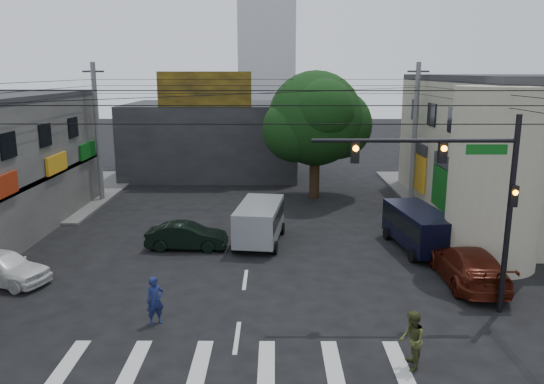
{
  "coord_description": "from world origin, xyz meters",
  "views": [
    {
      "loc": [
        1.24,
        -19.01,
        8.61
      ],
      "look_at": [
        1.13,
        4.0,
        3.36
      ],
      "focal_mm": 35.0,
      "sensor_mm": 36.0,
      "label": 1
    }
  ],
  "objects_px": {
    "street_tree": "(315,119)",
    "traffic_gantry": "(464,183)",
    "utility_pole_far_left": "(98,133)",
    "maroon_sedan": "(468,265)",
    "silver_minivan": "(259,224)",
    "dark_sedan": "(187,236)",
    "navy_van": "(418,230)",
    "white_compact": "(2,267)",
    "pedestrian_olive": "(412,340)",
    "traffic_officer": "(155,301)",
    "utility_pole_far_right": "(415,133)"
  },
  "relations": [
    {
      "from": "street_tree",
      "to": "traffic_gantry",
      "type": "relative_size",
      "value": 1.21
    },
    {
      "from": "utility_pole_far_left",
      "to": "maroon_sedan",
      "type": "bearing_deg",
      "value": -35.81
    },
    {
      "from": "maroon_sedan",
      "to": "utility_pole_far_left",
      "type": "bearing_deg",
      "value": -35.72
    },
    {
      "from": "silver_minivan",
      "to": "dark_sedan",
      "type": "bearing_deg",
      "value": 112.3
    },
    {
      "from": "silver_minivan",
      "to": "street_tree",
      "type": "bearing_deg",
      "value": -12.31
    },
    {
      "from": "utility_pole_far_left",
      "to": "navy_van",
      "type": "bearing_deg",
      "value": -28.15
    },
    {
      "from": "utility_pole_far_left",
      "to": "street_tree",
      "type": "bearing_deg",
      "value": 3.95
    },
    {
      "from": "dark_sedan",
      "to": "traffic_gantry",
      "type": "bearing_deg",
      "value": -121.02
    },
    {
      "from": "white_compact",
      "to": "pedestrian_olive",
      "type": "height_order",
      "value": "pedestrian_olive"
    },
    {
      "from": "silver_minivan",
      "to": "pedestrian_olive",
      "type": "height_order",
      "value": "silver_minivan"
    },
    {
      "from": "traffic_officer",
      "to": "street_tree",
      "type": "bearing_deg",
      "value": 38.64
    },
    {
      "from": "dark_sedan",
      "to": "maroon_sedan",
      "type": "distance_m",
      "value": 13.07
    },
    {
      "from": "traffic_officer",
      "to": "pedestrian_olive",
      "type": "distance_m",
      "value": 8.64
    },
    {
      "from": "navy_van",
      "to": "traffic_officer",
      "type": "relative_size",
      "value": 3.08
    },
    {
      "from": "traffic_officer",
      "to": "pedestrian_olive",
      "type": "xyz_separation_m",
      "value": [
        8.18,
        -2.79,
        0.04
      ]
    },
    {
      "from": "dark_sedan",
      "to": "silver_minivan",
      "type": "height_order",
      "value": "silver_minivan"
    },
    {
      "from": "utility_pole_far_left",
      "to": "traffic_officer",
      "type": "xyz_separation_m",
      "value": [
        7.6,
        -18.0,
        -3.74
      ]
    },
    {
      "from": "white_compact",
      "to": "navy_van",
      "type": "relative_size",
      "value": 0.85
    },
    {
      "from": "pedestrian_olive",
      "to": "silver_minivan",
      "type": "bearing_deg",
      "value": -153.47
    },
    {
      "from": "white_compact",
      "to": "street_tree",
      "type": "bearing_deg",
      "value": -23.18
    },
    {
      "from": "street_tree",
      "to": "traffic_officer",
      "type": "distance_m",
      "value": 20.73
    },
    {
      "from": "dark_sedan",
      "to": "utility_pole_far_right",
      "type": "bearing_deg",
      "value": -52.02
    },
    {
      "from": "pedestrian_olive",
      "to": "white_compact",
      "type": "bearing_deg",
      "value": -108.31
    },
    {
      "from": "utility_pole_far_left",
      "to": "navy_van",
      "type": "distance_m",
      "value": 21.62
    },
    {
      "from": "street_tree",
      "to": "silver_minivan",
      "type": "bearing_deg",
      "value": -109.41
    },
    {
      "from": "maroon_sedan",
      "to": "street_tree",
      "type": "bearing_deg",
      "value": -70.91
    },
    {
      "from": "street_tree",
      "to": "pedestrian_olive",
      "type": "xyz_separation_m",
      "value": [
        1.28,
        -21.79,
        -4.58
      ]
    },
    {
      "from": "utility_pole_far_right",
      "to": "traffic_officer",
      "type": "distance_m",
      "value": 22.75
    },
    {
      "from": "utility_pole_far_right",
      "to": "pedestrian_olive",
      "type": "relative_size",
      "value": 5.15
    },
    {
      "from": "traffic_gantry",
      "to": "street_tree",
      "type": "bearing_deg",
      "value": 101.99
    },
    {
      "from": "utility_pole_far_left",
      "to": "utility_pole_far_right",
      "type": "distance_m",
      "value": 21.0
    },
    {
      "from": "dark_sedan",
      "to": "navy_van",
      "type": "bearing_deg",
      "value": -88.67
    },
    {
      "from": "street_tree",
      "to": "utility_pole_far_right",
      "type": "height_order",
      "value": "utility_pole_far_right"
    },
    {
      "from": "traffic_gantry",
      "to": "utility_pole_far_right",
      "type": "distance_m",
      "value": 17.21
    },
    {
      "from": "street_tree",
      "to": "dark_sedan",
      "type": "xyz_separation_m",
      "value": [
        -7.1,
        -10.98,
        -4.82
      ]
    },
    {
      "from": "utility_pole_far_left",
      "to": "silver_minivan",
      "type": "distance_m",
      "value": 14.64
    },
    {
      "from": "dark_sedan",
      "to": "pedestrian_olive",
      "type": "height_order",
      "value": "pedestrian_olive"
    },
    {
      "from": "white_compact",
      "to": "traffic_officer",
      "type": "distance_m",
      "value": 8.02
    },
    {
      "from": "maroon_sedan",
      "to": "silver_minivan",
      "type": "bearing_deg",
      "value": -30.72
    },
    {
      "from": "traffic_gantry",
      "to": "silver_minivan",
      "type": "bearing_deg",
      "value": 132.63
    },
    {
      "from": "street_tree",
      "to": "dark_sedan",
      "type": "bearing_deg",
      "value": -122.88
    },
    {
      "from": "traffic_gantry",
      "to": "traffic_officer",
      "type": "height_order",
      "value": "traffic_gantry"
    },
    {
      "from": "utility_pole_far_right",
      "to": "silver_minivan",
      "type": "height_order",
      "value": "utility_pole_far_right"
    },
    {
      "from": "maroon_sedan",
      "to": "white_compact",
      "type": "bearing_deg",
      "value": 0.53
    },
    {
      "from": "traffic_gantry",
      "to": "silver_minivan",
      "type": "height_order",
      "value": "traffic_gantry"
    },
    {
      "from": "dark_sedan",
      "to": "silver_minivan",
      "type": "distance_m",
      "value": 3.72
    },
    {
      "from": "traffic_gantry",
      "to": "navy_van",
      "type": "distance_m",
      "value": 7.94
    },
    {
      "from": "street_tree",
      "to": "utility_pole_far_left",
      "type": "xyz_separation_m",
      "value": [
        -14.5,
        -1.0,
        -0.87
      ]
    },
    {
      "from": "street_tree",
      "to": "utility_pole_far_right",
      "type": "relative_size",
      "value": 0.95
    },
    {
      "from": "traffic_gantry",
      "to": "utility_pole_far_left",
      "type": "relative_size",
      "value": 0.78
    }
  ]
}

